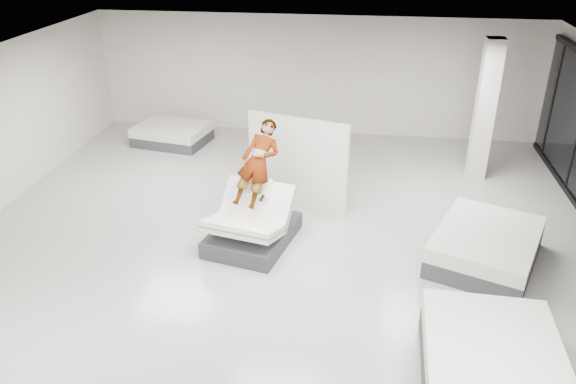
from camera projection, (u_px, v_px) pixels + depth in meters
The scene contains 9 objects.
room at pixel (274, 187), 8.96m from camera, with size 14.00×14.04×3.20m.
hero_bed at pixel (252, 226), 10.34m from camera, with size 1.68×2.02×1.17m.
person at pixel (258, 178), 10.25m from camera, with size 0.61×0.40×1.67m, color slate.
remote at pixel (262, 198), 9.97m from camera, with size 0.05×0.14×0.03m, color black.
divider_panel at pixel (297, 164), 11.36m from camera, with size 2.16×0.10×1.96m, color silver.
flat_bed_right_far at pixel (486, 247), 9.81m from camera, with size 2.30×2.60×0.59m.
flat_bed_right_near at pixel (492, 367), 7.17m from camera, with size 1.78×2.32×0.62m.
flat_bed_left_far at pixel (172, 134), 14.99m from camera, with size 2.03×1.66×0.50m.
column at pixel (485, 111), 12.45m from camera, with size 0.40×0.40×3.20m, color silver.
Camera 1 is at (1.37, -7.96, 5.50)m, focal length 35.00 mm.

